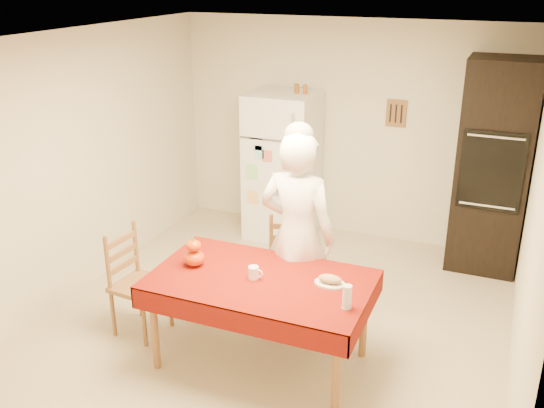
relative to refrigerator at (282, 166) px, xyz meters
The scene contains 17 objects.
floor 2.16m from the refrigerator, 70.93° to the right, with size 4.50×4.50×0.00m, color tan.
room_shell 2.13m from the refrigerator, 70.89° to the right, with size 4.02×4.52×2.51m.
refrigerator is the anchor object (origin of this frame).
oven_cabinet 2.29m from the refrigerator, ahead, with size 0.70×0.62×2.20m.
dining_table 2.57m from the refrigerator, 72.32° to the right, with size 1.70×1.00×0.76m.
chair_far 1.88m from the refrigerator, 66.81° to the right, with size 0.49×0.47×0.95m.
chair_left 2.48m from the refrigerator, 99.96° to the right, with size 0.44×0.46×0.95m.
seated_woman 2.10m from the refrigerator, 65.21° to the right, with size 0.67×0.44×1.82m, color white.
coffee_mug 2.57m from the refrigerator, 73.52° to the right, with size 0.08×0.08×0.10m, color white.
pumpkin_lower 2.45m from the refrigerator, 85.34° to the right, with size 0.17×0.17×0.13m, color red.
pumpkin_upper 2.45m from the refrigerator, 85.34° to the right, with size 0.12×0.12×0.09m, color #C93D04.
wine_glass 3.02m from the refrigerator, 59.92° to the right, with size 0.07×0.07×0.18m, color silver.
bread_plate 2.68m from the refrigerator, 60.85° to the right, with size 0.24×0.24×0.02m, color silver.
bread_loaf 2.67m from the refrigerator, 60.85° to the right, with size 0.18×0.10×0.06m, color #AA7D53.
spice_jar_left 0.91m from the refrigerator, 19.35° to the left, with size 0.05×0.05×0.10m, color brown.
spice_jar_mid 0.91m from the refrigerator, 19.93° to the left, with size 0.05×0.05×0.10m, color brown.
spice_jar_right 0.93m from the refrigerator, 11.78° to the left, with size 0.05×0.05×0.10m, color #934A1A.
Camera 1 is at (1.79, -4.35, 3.00)m, focal length 40.00 mm.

